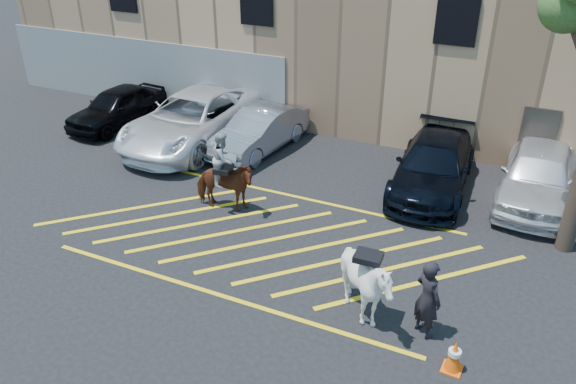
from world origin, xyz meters
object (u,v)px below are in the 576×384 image
at_px(traffic_cone, 454,356).
at_px(car_blue_suv, 433,166).
at_px(car_black_suv, 117,107).
at_px(handler, 428,298).
at_px(saddled_white, 366,284).
at_px(car_white_pickup, 193,119).
at_px(mounted_bay, 224,179).
at_px(car_silver_sedan, 259,131).
at_px(car_white_suv, 538,174).

bearing_deg(traffic_cone, car_blue_suv, 105.14).
xyz_separation_m(car_black_suv, handler, (13.54, -6.75, 0.16)).
bearing_deg(saddled_white, car_white_pickup, 142.48).
distance_m(car_white_pickup, handler, 11.83).
xyz_separation_m(car_blue_suv, saddled_white, (-0.03, -6.66, 0.15)).
bearing_deg(mounted_bay, car_blue_suv, 36.75).
height_order(car_black_suv, mounted_bay, mounted_bay).
bearing_deg(car_silver_sedan, car_black_suv, -171.29).
xyz_separation_m(car_black_suv, traffic_cone, (14.29, -7.54, -0.38)).
distance_m(car_silver_sedan, car_blue_suv, 6.17).
xyz_separation_m(car_blue_suv, car_white_suv, (2.94, 0.50, 0.08)).
distance_m(car_black_suv, car_white_pickup, 3.67).
height_order(car_silver_sedan, car_blue_suv, car_blue_suv).
bearing_deg(traffic_cone, car_black_suv, 152.18).
bearing_deg(car_white_suv, car_black_suv, -176.50).
height_order(mounted_bay, traffic_cone, mounted_bay).
bearing_deg(car_white_pickup, car_blue_suv, 1.74).
bearing_deg(car_white_suv, car_blue_suv, -167.99).
xyz_separation_m(car_white_pickup, car_blue_suv, (8.64, 0.05, -0.14)).
distance_m(car_white_pickup, car_silver_sedan, 2.51).
distance_m(car_black_suv, car_silver_sedan, 6.14).
height_order(car_white_pickup, car_silver_sedan, car_white_pickup).
xyz_separation_m(car_white_pickup, handler, (9.88, -6.52, 0.00)).
height_order(car_blue_suv, car_white_suv, car_white_suv).
relative_size(car_black_suv, car_white_pickup, 0.67).
xyz_separation_m(car_blue_suv, traffic_cone, (1.99, -7.36, -0.40)).
relative_size(mounted_bay, traffic_cone, 3.30).
bearing_deg(car_silver_sedan, traffic_cone, -35.94).
height_order(car_blue_suv, handler, handler).
distance_m(mounted_bay, saddled_white, 5.83).
xyz_separation_m(car_white_suv, mounted_bay, (-8.07, -4.34, 0.13)).
relative_size(car_silver_sedan, traffic_cone, 6.05).
height_order(car_black_suv, saddled_white, saddled_white).
xyz_separation_m(car_black_suv, car_white_suv, (15.23, 0.32, 0.10)).
bearing_deg(mounted_bay, traffic_cone, -26.35).
bearing_deg(car_silver_sedan, mounted_bay, -68.77).
bearing_deg(car_black_suv, handler, -21.24).
height_order(car_blue_suv, traffic_cone, car_blue_suv).
height_order(car_blue_suv, mounted_bay, mounted_bay).
height_order(car_silver_sedan, traffic_cone, car_silver_sedan).
bearing_deg(mounted_bay, car_white_pickup, 132.80).
bearing_deg(saddled_white, car_white_suv, 67.47).
height_order(car_black_suv, handler, handler).
distance_m(handler, saddled_white, 1.28).
xyz_separation_m(car_silver_sedan, car_blue_suv, (6.16, -0.32, 0.03)).
xyz_separation_m(car_white_suv, saddled_white, (-2.97, -7.16, 0.06)).
distance_m(car_white_suv, mounted_bay, 9.16).
relative_size(mounted_bay, saddled_white, 1.33).
bearing_deg(handler, mounted_bay, 11.90).
bearing_deg(handler, traffic_cone, 168.47).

